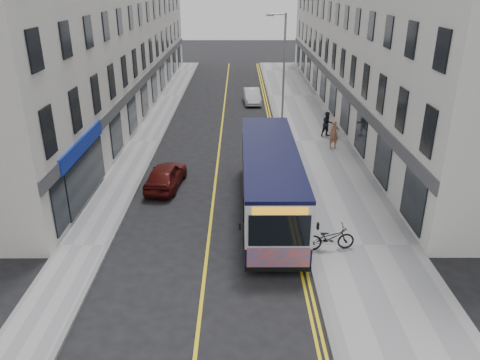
{
  "coord_description": "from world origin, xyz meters",
  "views": [
    {
      "loc": [
        1.26,
        -17.41,
        9.87
      ],
      "look_at": [
        1.31,
        1.93,
        1.6
      ],
      "focal_mm": 35.0,
      "sensor_mm": 36.0,
      "label": 1
    }
  ],
  "objects_px": {
    "streetlamp": "(283,70)",
    "car_white": "(252,96)",
    "pedestrian_near": "(334,134)",
    "city_bus": "(270,179)",
    "car_maroon": "(166,175)",
    "pedestrian_far": "(327,124)",
    "bicycle": "(330,238)"
  },
  "relations": [
    {
      "from": "streetlamp",
      "to": "car_white",
      "type": "relative_size",
      "value": 2.1
    },
    {
      "from": "streetlamp",
      "to": "pedestrian_near",
      "type": "distance_m",
      "value": 5.68
    },
    {
      "from": "city_bus",
      "to": "car_maroon",
      "type": "height_order",
      "value": "city_bus"
    },
    {
      "from": "streetlamp",
      "to": "pedestrian_near",
      "type": "xyz_separation_m",
      "value": [
        3.06,
        -3.38,
        -3.39
      ]
    },
    {
      "from": "pedestrian_far",
      "to": "car_maroon",
      "type": "bearing_deg",
      "value": -158.81
    },
    {
      "from": "pedestrian_far",
      "to": "car_maroon",
      "type": "xyz_separation_m",
      "value": [
        -9.74,
        -8.22,
        -0.31
      ]
    },
    {
      "from": "car_white",
      "to": "car_maroon",
      "type": "xyz_separation_m",
      "value": [
        -4.9,
        -18.01,
        0.03
      ]
    },
    {
      "from": "city_bus",
      "to": "car_white",
      "type": "height_order",
      "value": "city_bus"
    },
    {
      "from": "bicycle",
      "to": "pedestrian_far",
      "type": "xyz_separation_m",
      "value": [
        2.42,
        14.54,
        0.33
      ]
    },
    {
      "from": "city_bus",
      "to": "streetlamp",
      "type": "bearing_deg",
      "value": 82.82
    },
    {
      "from": "pedestrian_near",
      "to": "bicycle",
      "type": "bearing_deg",
      "value": -109.76
    },
    {
      "from": "pedestrian_far",
      "to": "car_maroon",
      "type": "height_order",
      "value": "pedestrian_far"
    },
    {
      "from": "car_white",
      "to": "pedestrian_near",
      "type": "bearing_deg",
      "value": -72.11
    },
    {
      "from": "streetlamp",
      "to": "car_maroon",
      "type": "bearing_deg",
      "value": -125.92
    },
    {
      "from": "car_maroon",
      "to": "car_white",
      "type": "bearing_deg",
      "value": -98.17
    },
    {
      "from": "pedestrian_near",
      "to": "pedestrian_far",
      "type": "relative_size",
      "value": 1.03
    },
    {
      "from": "streetlamp",
      "to": "car_maroon",
      "type": "height_order",
      "value": "streetlamp"
    },
    {
      "from": "pedestrian_far",
      "to": "car_maroon",
      "type": "relative_size",
      "value": 0.44
    },
    {
      "from": "city_bus",
      "to": "bicycle",
      "type": "bearing_deg",
      "value": -58.09
    },
    {
      "from": "bicycle",
      "to": "car_maroon",
      "type": "height_order",
      "value": "car_maroon"
    },
    {
      "from": "city_bus",
      "to": "car_maroon",
      "type": "xyz_separation_m",
      "value": [
        -5.16,
        2.86,
        -1.01
      ]
    },
    {
      "from": "city_bus",
      "to": "bicycle",
      "type": "xyz_separation_m",
      "value": [
        2.16,
        -3.47,
        -1.04
      ]
    },
    {
      "from": "bicycle",
      "to": "pedestrian_far",
      "type": "bearing_deg",
      "value": -15.22
    },
    {
      "from": "pedestrian_near",
      "to": "car_maroon",
      "type": "relative_size",
      "value": 0.45
    },
    {
      "from": "pedestrian_near",
      "to": "city_bus",
      "type": "bearing_deg",
      "value": -126.27
    },
    {
      "from": "pedestrian_near",
      "to": "car_white",
      "type": "distance_m",
      "value": 13.11
    },
    {
      "from": "pedestrian_far",
      "to": "car_white",
      "type": "relative_size",
      "value": 0.44
    },
    {
      "from": "car_white",
      "to": "car_maroon",
      "type": "distance_m",
      "value": 18.67
    },
    {
      "from": "car_white",
      "to": "car_maroon",
      "type": "relative_size",
      "value": 0.99
    },
    {
      "from": "city_bus",
      "to": "pedestrian_far",
      "type": "distance_m",
      "value": 12.01
    },
    {
      "from": "pedestrian_near",
      "to": "car_maroon",
      "type": "distance_m",
      "value": 11.36
    },
    {
      "from": "city_bus",
      "to": "pedestrian_near",
      "type": "height_order",
      "value": "city_bus"
    }
  ]
}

